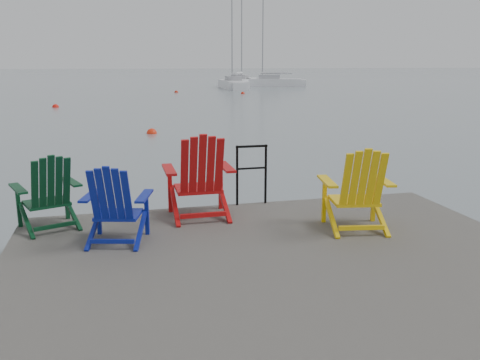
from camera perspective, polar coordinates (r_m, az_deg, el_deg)
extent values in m
plane|color=slate|center=(5.61, 5.37, -14.49)|extent=(400.00, 400.00, 0.00)
cube|color=#292725|center=(5.43, 5.46, -10.75)|extent=(6.00, 5.00, 0.20)
cylinder|color=black|center=(7.54, -20.82, -10.35)|extent=(0.26, 0.26, 1.20)
cylinder|color=black|center=(7.65, -0.09, -9.09)|extent=(0.26, 0.26, 1.20)
cylinder|color=black|center=(8.65, 17.72, -7.07)|extent=(0.26, 0.26, 1.20)
cylinder|color=black|center=(7.51, -0.32, 0.50)|extent=(0.04, 0.04, 0.90)
cylinder|color=black|center=(7.62, 2.90, 0.67)|extent=(0.04, 0.04, 0.90)
cylinder|color=black|center=(7.48, 1.32, 3.80)|extent=(0.48, 0.04, 0.04)
cylinder|color=black|center=(7.54, 1.30, 1.32)|extent=(0.44, 0.03, 0.03)
cube|color=#09331A|center=(7.02, -20.89, -2.42)|extent=(0.64, 0.61, 0.04)
cube|color=#09331A|center=(7.16, -23.60, -2.74)|extent=(0.06, 0.06, 0.54)
cube|color=#09331A|center=(7.29, -18.90, -2.07)|extent=(0.06, 0.06, 0.54)
cube|color=#09331A|center=(6.88, -23.67, -0.88)|extent=(0.32, 0.59, 0.03)
cube|color=#09331A|center=(7.03, -18.42, -0.17)|extent=(0.32, 0.59, 0.03)
cube|color=#09331A|center=(6.65, -20.46, -0.34)|extent=(0.53, 0.40, 0.67)
cube|color=navy|center=(6.26, -13.46, -3.81)|extent=(0.60, 0.56, 0.04)
cube|color=navy|center=(6.52, -15.59, -3.63)|extent=(0.06, 0.06, 0.53)
cube|color=navy|center=(6.38, -10.42, -3.73)|extent=(0.06, 0.06, 0.53)
cube|color=navy|center=(6.27, -16.48, -1.70)|extent=(0.26, 0.59, 0.03)
cube|color=navy|center=(6.11, -10.69, -1.77)|extent=(0.26, 0.59, 0.03)
cube|color=navy|center=(5.89, -14.36, -1.71)|extent=(0.51, 0.35, 0.65)
cube|color=#B80D0E|center=(7.08, -4.73, -0.95)|extent=(0.62, 0.55, 0.05)
cube|color=#B80D0E|center=(7.26, -7.86, -1.08)|extent=(0.06, 0.06, 0.65)
cube|color=#B80D0E|center=(7.37, -2.19, -0.76)|extent=(0.06, 0.06, 0.65)
cube|color=#B80D0E|center=(6.94, -7.97, 1.16)|extent=(0.14, 0.71, 0.03)
cube|color=#B80D0E|center=(7.06, -1.58, 1.49)|extent=(0.14, 0.71, 0.03)
cube|color=#B80D0E|center=(6.63, -4.29, 1.54)|extent=(0.57, 0.30, 0.80)
cube|color=yellow|center=(6.71, 12.65, -2.28)|extent=(0.64, 0.59, 0.04)
cube|color=yellow|center=(6.84, 9.44, -2.27)|extent=(0.06, 0.06, 0.60)
cube|color=yellow|center=(7.02, 14.79, -2.12)|extent=(0.06, 0.06, 0.60)
cube|color=yellow|center=(6.54, 9.78, -0.14)|extent=(0.23, 0.66, 0.03)
cube|color=yellow|center=(6.74, 15.77, -0.04)|extent=(0.23, 0.66, 0.03)
cube|color=yellow|center=(6.31, 13.70, 0.02)|extent=(0.56, 0.36, 0.73)
cube|color=silver|center=(51.48, -0.82, 10.52)|extent=(2.36, 7.55, 1.10)
cube|color=#9E9EA3|center=(51.09, -0.75, 11.28)|extent=(1.48, 2.31, 0.55)
cylinder|color=gray|center=(51.87, -0.91, 16.29)|extent=(0.12, 0.12, 9.32)
cube|color=white|center=(56.84, 0.10, 10.77)|extent=(5.44, 8.51, 1.10)
cube|color=#9E9EA3|center=(56.40, 0.02, 11.46)|extent=(2.42, 2.91, 0.55)
cylinder|color=gray|center=(57.30, 0.19, 16.56)|extent=(0.12, 0.12, 10.46)
cube|color=silver|center=(56.20, 2.91, 10.72)|extent=(7.79, 4.23, 1.10)
cube|color=#9E9EA3|center=(56.16, 3.31, 11.43)|extent=(2.58, 2.01, 0.55)
cylinder|color=gray|center=(56.24, 2.57, 16.10)|extent=(0.12, 0.12, 9.45)
sphere|color=red|center=(19.19, -9.88, 5.17)|extent=(0.38, 0.38, 0.38)
sphere|color=red|center=(31.87, -20.00, 7.68)|extent=(0.38, 0.38, 0.38)
sphere|color=red|center=(43.01, 0.31, 9.67)|extent=(0.33, 0.33, 0.33)
sphere|color=red|center=(45.06, -7.17, 9.73)|extent=(0.34, 0.34, 0.34)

